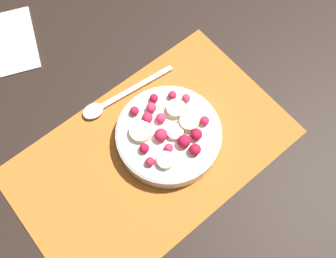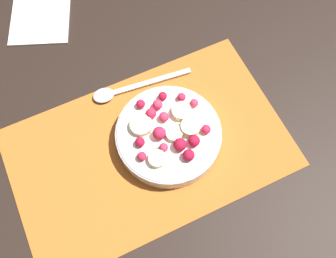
{
  "view_description": "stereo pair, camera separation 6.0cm",
  "coord_description": "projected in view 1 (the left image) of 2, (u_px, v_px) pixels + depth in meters",
  "views": [
    {
      "loc": [
        -0.12,
        -0.18,
        0.59
      ],
      "look_at": [
        0.04,
        0.0,
        0.04
      ],
      "focal_mm": 40.0,
      "sensor_mm": 36.0,
      "label": 1
    },
    {
      "loc": [
        -0.06,
        -0.21,
        0.59
      ],
      "look_at": [
        0.04,
        0.0,
        0.04
      ],
      "focal_mm": 40.0,
      "sensor_mm": 36.0,
      "label": 2
    }
  ],
  "objects": [
    {
      "name": "spoon",
      "position": [
        110.0,
        102.0,
        0.66
      ],
      "size": [
        0.18,
        0.04,
        0.01
      ],
      "rotation": [
        0.0,
        0.0,
        3.03
      ],
      "color": "silver",
      "rests_on": "placemat"
    },
    {
      "name": "placemat",
      "position": [
        152.0,
        152.0,
        0.63
      ],
      "size": [
        0.46,
        0.28,
        0.01
      ],
      "color": "#B26023",
      "rests_on": "ground_plane"
    },
    {
      "name": "napkin",
      "position": [
        5.0,
        43.0,
        0.71
      ],
      "size": [
        0.16,
        0.18,
        0.01
      ],
      "color": "white",
      "rests_on": "ground_plane"
    },
    {
      "name": "ground_plane",
      "position": [
        152.0,
        153.0,
        0.63
      ],
      "size": [
        3.0,
        3.0,
        0.0
      ],
      "primitive_type": "plane",
      "color": "black"
    },
    {
      "name": "fruit_bowl",
      "position": [
        168.0,
        133.0,
        0.62
      ],
      "size": [
        0.17,
        0.17,
        0.05
      ],
      "color": "silver",
      "rests_on": "placemat"
    }
  ]
}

